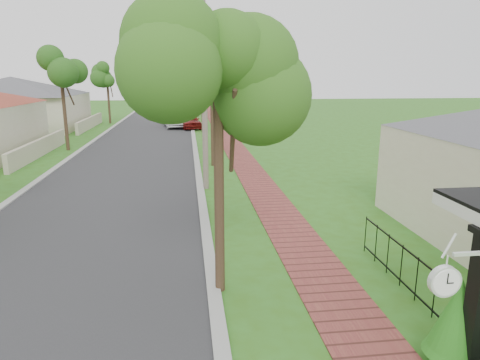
{
  "coord_description": "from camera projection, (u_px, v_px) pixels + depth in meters",
  "views": [
    {
      "loc": [
        0.16,
        -6.43,
        4.7
      ],
      "look_at": [
        1.77,
        6.5,
        1.5
      ],
      "focal_mm": 32.0,
      "sensor_mm": 36.0,
      "label": 1
    }
  ],
  "objects": [
    {
      "name": "ground",
      "position": [
        184.0,
        358.0,
        7.3
      ],
      "size": [
        160.0,
        160.0,
        0.0
      ],
      "primitive_type": "plane",
      "color": "#346317",
      "rests_on": "ground"
    },
    {
      "name": "road",
      "position": [
        136.0,
        154.0,
        26.21
      ],
      "size": [
        7.0,
        120.0,
        0.02
      ],
      "primitive_type": "cube",
      "color": "#28282B",
      "rests_on": "ground"
    },
    {
      "name": "kerb_right",
      "position": [
        196.0,
        153.0,
        26.65
      ],
      "size": [
        0.3,
        120.0,
        0.1
      ],
      "primitive_type": "cube",
      "color": "#9E9E99",
      "rests_on": "ground"
    },
    {
      "name": "kerb_left",
      "position": [
        74.0,
        155.0,
        25.78
      ],
      "size": [
        0.3,
        120.0,
        0.1
      ],
      "primitive_type": "cube",
      "color": "#9E9E99",
      "rests_on": "ground"
    },
    {
      "name": "sidewalk",
      "position": [
        237.0,
        152.0,
        26.96
      ],
      "size": [
        1.5,
        120.0,
        0.03
      ],
      "primitive_type": "cube",
      "color": "brown",
      "rests_on": "ground"
    },
    {
      "name": "porch_post",
      "position": [
        478.0,
        313.0,
        6.61
      ],
      "size": [
        0.48,
        0.48,
        2.52
      ],
      "color": "black",
      "rests_on": "ground"
    },
    {
      "name": "picket_fence",
      "position": [
        455.0,
        311.0,
        7.76
      ],
      "size": [
        0.03,
        8.02,
        1.0
      ],
      "color": "black",
      "rests_on": "ground"
    },
    {
      "name": "street_trees",
      "position": [
        144.0,
        78.0,
        31.74
      ],
      "size": [
        10.7,
        37.65,
        5.89
      ],
      "color": "#382619",
      "rests_on": "ground"
    },
    {
      "name": "far_house_grey",
      "position": [
        14.0,
        103.0,
        37.72
      ],
      "size": [
        15.56,
        15.56,
        4.6
      ],
      "color": "beige",
      "rests_on": "ground"
    },
    {
      "name": "parked_car_red",
      "position": [
        189.0,
        121.0,
        38.6
      ],
      "size": [
        2.37,
        4.28,
        1.38
      ],
      "primitive_type": "imported",
      "rotation": [
        0.0,
        0.0,
        0.19
      ],
      "color": "maroon",
      "rests_on": "ground"
    },
    {
      "name": "parked_car_white",
      "position": [
        174.0,
        119.0,
        39.59
      ],
      "size": [
        2.45,
        5.09,
        1.61
      ],
      "primitive_type": "imported",
      "rotation": [
        0.0,
        0.0,
        0.16
      ],
      "color": "white",
      "rests_on": "ground"
    },
    {
      "name": "near_tree",
      "position": [
        218.0,
        82.0,
        8.54
      ],
      "size": [
        2.23,
        2.23,
        5.72
      ],
      "color": "#382619",
      "rests_on": "ground"
    },
    {
      "name": "utility_pole",
      "position": [
        204.0,
        82.0,
        17.2
      ],
      "size": [
        1.2,
        0.24,
        8.72
      ],
      "color": "#79695E",
      "rests_on": "ground"
    },
    {
      "name": "station_clock",
      "position": [
        447.0,
        279.0,
        5.92
      ],
      "size": [
        1.08,
        0.13,
        0.65
      ],
      "color": "white",
      "rests_on": "ground"
    }
  ]
}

